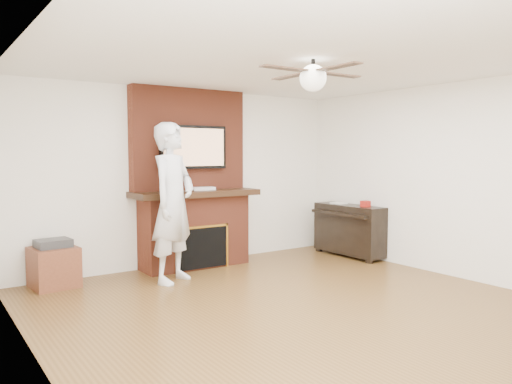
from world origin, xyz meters
TOP-DOWN VIEW (x-y plane):
  - room_shell at (0.00, 0.00)m, footprint 5.36×5.86m
  - fireplace at (0.00, 2.55)m, footprint 1.78×0.64m
  - tv at (0.00, 2.50)m, footprint 1.00×0.08m
  - ceiling_fan at (-0.00, 0.00)m, footprint 1.21×1.21m
  - person at (-0.60, 1.90)m, footprint 0.87×0.80m
  - side_table at (-1.89, 2.48)m, footprint 0.55×0.55m
  - piano at (2.31, 1.78)m, footprint 0.46×1.22m
  - cable_box at (0.12, 2.45)m, footprint 0.34×0.24m
  - candle_orange at (-0.17, 2.37)m, footprint 0.07×0.07m
  - candle_green at (0.06, 2.38)m, footprint 0.07×0.07m
  - candle_cream at (0.15, 2.30)m, footprint 0.08×0.08m
  - candle_blue at (0.25, 2.32)m, footprint 0.06×0.06m

SIDE VIEW (x-z plane):
  - candle_blue at x=0.25m, z-range 0.00..0.09m
  - candle_cream at x=0.15m, z-range 0.00..0.10m
  - candle_green at x=0.06m, z-range 0.00..0.10m
  - candle_orange at x=-0.17m, z-range 0.00..0.12m
  - side_table at x=-1.89m, z-range -0.02..0.55m
  - piano at x=2.31m, z-range -0.02..0.87m
  - person at x=-0.60m, z-range 0.00..1.97m
  - fireplace at x=0.00m, z-range -0.25..2.25m
  - cable_box at x=0.12m, z-range 1.08..1.12m
  - room_shell at x=0.00m, z-range -0.18..2.68m
  - tv at x=0.00m, z-range 1.38..1.98m
  - ceiling_fan at x=0.00m, z-range 2.18..2.49m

